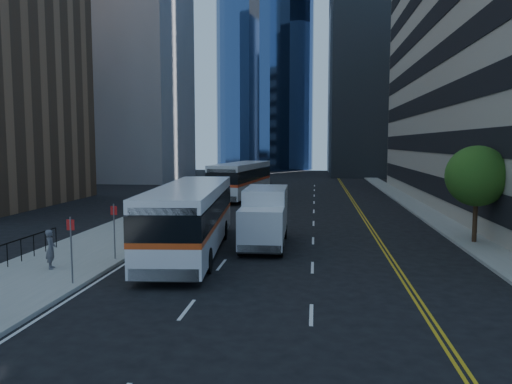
{
  "coord_description": "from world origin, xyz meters",
  "views": [
    {
      "loc": [
        0.57,
        -19.28,
        5.36
      ],
      "look_at": [
        -2.52,
        6.66,
        2.8
      ],
      "focal_mm": 35.0,
      "sensor_mm": 36.0,
      "label": 1
    }
  ],
  "objects_px": {
    "bus_front": "(191,216)",
    "pedestrian": "(51,249)",
    "box_truck": "(265,216)",
    "bus_rear": "(242,179)",
    "street_tree": "(477,176)"
  },
  "relations": [
    {
      "from": "box_truck",
      "to": "pedestrian",
      "type": "height_order",
      "value": "box_truck"
    },
    {
      "from": "street_tree",
      "to": "pedestrian",
      "type": "xyz_separation_m",
      "value": [
        -19.32,
        -8.04,
        -2.67
      ]
    },
    {
      "from": "bus_front",
      "to": "box_truck",
      "type": "xyz_separation_m",
      "value": [
        3.41,
        2.08,
        -0.24
      ]
    },
    {
      "from": "bus_front",
      "to": "pedestrian",
      "type": "height_order",
      "value": "bus_front"
    },
    {
      "from": "bus_front",
      "to": "bus_rear",
      "type": "xyz_separation_m",
      "value": [
        -1.18,
        24.78,
        0.06
      ]
    },
    {
      "from": "bus_rear",
      "to": "pedestrian",
      "type": "distance_m",
      "value": 29.32
    },
    {
      "from": "bus_rear",
      "to": "box_truck",
      "type": "distance_m",
      "value": 23.15
    },
    {
      "from": "street_tree",
      "to": "bus_front",
      "type": "xyz_separation_m",
      "value": [
        -14.42,
        -3.75,
        -1.82
      ]
    },
    {
      "from": "bus_front",
      "to": "bus_rear",
      "type": "relative_size",
      "value": 0.97
    },
    {
      "from": "bus_front",
      "to": "bus_rear",
      "type": "distance_m",
      "value": 24.8
    },
    {
      "from": "bus_front",
      "to": "pedestrian",
      "type": "bearing_deg",
      "value": -143.96
    },
    {
      "from": "pedestrian",
      "to": "street_tree",
      "type": "bearing_deg",
      "value": -90.01
    },
    {
      "from": "street_tree",
      "to": "bus_front",
      "type": "height_order",
      "value": "street_tree"
    },
    {
      "from": "street_tree",
      "to": "bus_rear",
      "type": "relative_size",
      "value": 0.38
    },
    {
      "from": "bus_rear",
      "to": "street_tree",
      "type": "bearing_deg",
      "value": -46.84
    }
  ]
}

